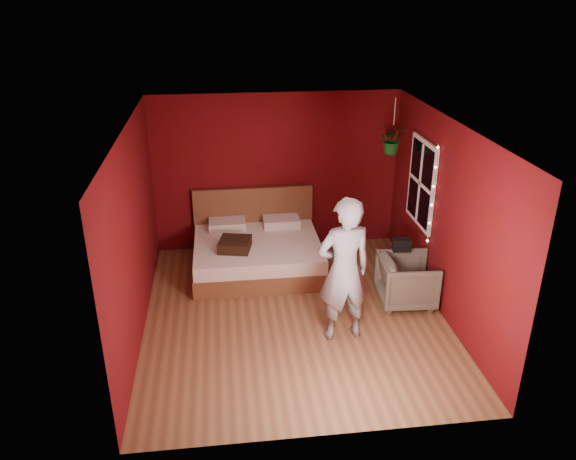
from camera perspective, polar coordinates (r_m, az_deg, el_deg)
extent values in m
plane|color=brown|center=(7.75, 0.64, -8.56)|extent=(4.50, 4.50, 0.00)
cube|color=#5F0A12|center=(9.23, -1.21, 5.88)|extent=(4.00, 0.02, 2.60)
cube|color=#5F0A12|center=(5.17, 4.11, -9.77)|extent=(4.00, 0.02, 2.60)
cube|color=#5F0A12|center=(7.17, -15.45, -0.54)|extent=(0.02, 4.50, 2.60)
cube|color=#5F0A12|center=(7.65, 15.78, 1.01)|extent=(0.02, 4.50, 2.60)
cube|color=white|center=(6.72, 0.74, 10.56)|extent=(4.00, 4.50, 0.02)
cube|color=white|center=(8.35, 13.41, 4.66)|extent=(0.04, 0.97, 1.27)
cube|color=black|center=(8.34, 13.31, 4.66)|extent=(0.02, 0.85, 1.15)
cube|color=white|center=(8.34, 13.28, 4.66)|extent=(0.03, 0.05, 1.15)
cube|color=white|center=(8.34, 13.28, 4.66)|extent=(0.03, 0.85, 0.05)
cylinder|color=silver|center=(7.87, 14.47, 3.39)|extent=(0.01, 0.01, 1.45)
sphere|color=#FFF2CC|center=(8.13, 13.99, -1.07)|extent=(0.04, 0.04, 0.04)
sphere|color=#FFF2CC|center=(8.02, 14.18, 0.68)|extent=(0.04, 0.04, 0.04)
sphere|color=#FFF2CC|center=(7.92, 14.37, 2.47)|extent=(0.04, 0.04, 0.04)
sphere|color=#FFF2CC|center=(7.83, 14.57, 4.31)|extent=(0.04, 0.04, 0.04)
sphere|color=#FFF2CC|center=(7.75, 14.78, 6.19)|extent=(0.04, 0.04, 0.04)
sphere|color=#FFF2CC|center=(7.67, 14.99, 8.11)|extent=(0.04, 0.04, 0.04)
cube|color=brown|center=(8.83, -3.11, -3.23)|extent=(1.96, 1.67, 0.28)
cube|color=silver|center=(8.72, -3.14, -1.80)|extent=(1.93, 1.64, 0.22)
cube|color=brown|center=(9.38, -3.52, 1.17)|extent=(1.96, 0.08, 1.08)
cube|color=silver|center=(9.14, -6.19, 0.58)|extent=(0.59, 0.37, 0.14)
cube|color=silver|center=(9.19, -0.67, 0.85)|extent=(0.59, 0.37, 0.14)
imported|color=gray|center=(6.87, 5.71, -4.09)|extent=(0.75, 0.55, 1.90)
imported|color=#625D4D|center=(8.02, 11.99, -5.07)|extent=(0.80, 0.78, 0.69)
cube|color=black|center=(8.02, 11.48, -1.50)|extent=(0.26, 0.15, 0.18)
cube|color=#321D10|center=(8.40, -5.41, -1.47)|extent=(0.54, 0.54, 0.16)
cylinder|color=silver|center=(8.65, 10.79, 11.73)|extent=(0.01, 0.01, 0.41)
imported|color=#175119|center=(8.74, 10.57, 9.02)|extent=(0.44, 0.39, 0.44)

